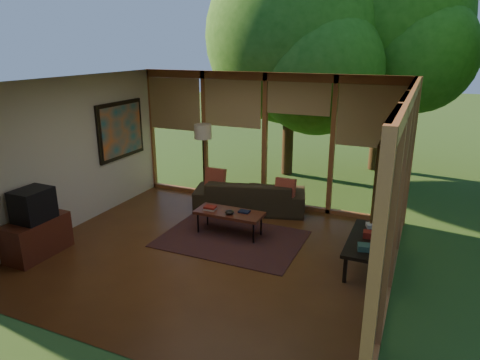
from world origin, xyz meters
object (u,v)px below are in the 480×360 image
at_px(sofa, 250,195).
at_px(side_console, 369,242).
at_px(floor_lamp, 203,136).
at_px(media_cabinet, 37,237).
at_px(television, 33,205).
at_px(coffee_table, 229,213).

height_order(sofa, side_console, sofa).
xyz_separation_m(floor_lamp, side_console, (3.64, -1.58, -1.00)).
distance_m(media_cabinet, side_console, 5.16).
height_order(television, floor_lamp, floor_lamp).
xyz_separation_m(television, floor_lamp, (1.21, 3.30, 0.56)).
relative_size(sofa, side_console, 1.56).
height_order(sofa, television, television).
xyz_separation_m(sofa, media_cabinet, (-2.36, -3.13, -0.02)).
bearing_deg(media_cabinet, sofa, 52.97).
height_order(sofa, coffee_table, sofa).
xyz_separation_m(floor_lamp, coffee_table, (1.24, -1.38, -1.01)).
bearing_deg(coffee_table, television, -141.88).
height_order(television, coffee_table, television).
xyz_separation_m(media_cabinet, side_console, (4.87, 1.71, 0.11)).
height_order(floor_lamp, coffee_table, floor_lamp).
xyz_separation_m(television, coffee_table, (2.45, 1.92, -0.46)).
xyz_separation_m(sofa, coffee_table, (0.11, -1.21, 0.07)).
distance_m(sofa, side_console, 2.88).
bearing_deg(television, side_console, 19.47).
bearing_deg(sofa, media_cabinet, 37.06).
bearing_deg(coffee_table, sofa, 95.06).
distance_m(media_cabinet, coffee_table, 3.13).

